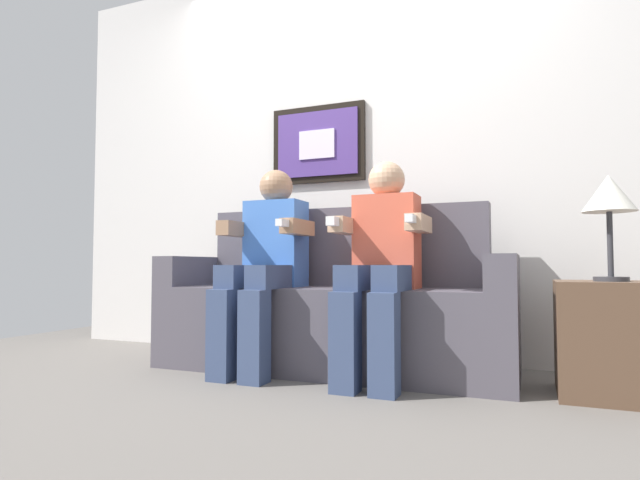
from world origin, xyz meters
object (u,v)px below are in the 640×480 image
person_on_left (266,259)px  side_table_right (606,339)px  couch (332,312)px  table_lamp (609,198)px  person_on_right (381,258)px

person_on_left → side_table_right: 1.67m
couch → side_table_right: (1.31, -0.11, -0.06)m
couch → table_lamp: bearing=-5.6°
couch → person_on_left: size_ratio=1.73×
person_on_right → side_table_right: (0.99, 0.06, -0.36)m
person_on_right → side_table_right: size_ratio=2.22×
person_on_left → side_table_right: size_ratio=2.22×
couch → person_on_right: 0.47m
person_on_left → side_table_right: person_on_left is taller
person_on_right → side_table_right: 1.05m
side_table_right → table_lamp: table_lamp is taller
person_on_right → couch: bearing=152.6°
person_on_left → table_lamp: 1.67m
person_on_right → table_lamp: 1.04m
person_on_left → table_lamp: size_ratio=2.41×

